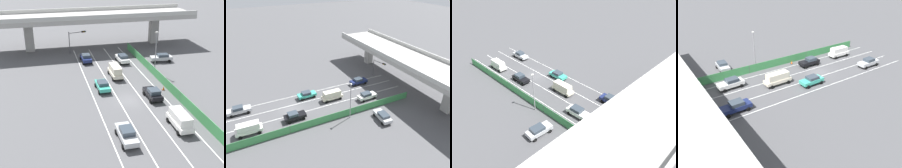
# 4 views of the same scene
# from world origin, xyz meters

# --- Properties ---
(ground_plane) EXTENTS (300.00, 300.00, 0.00)m
(ground_plane) POSITION_xyz_m (0.00, 0.00, 0.00)
(ground_plane) COLOR #4C4C4F
(lane_line_left_edge) EXTENTS (0.14, 45.23, 0.01)m
(lane_line_left_edge) POSITION_xyz_m (-5.30, 4.61, 0.00)
(lane_line_left_edge) COLOR silver
(lane_line_left_edge) RESTS_ON ground
(lane_line_mid_left) EXTENTS (0.14, 45.23, 0.01)m
(lane_line_mid_left) POSITION_xyz_m (-1.77, 4.61, 0.00)
(lane_line_mid_left) COLOR silver
(lane_line_mid_left) RESTS_ON ground
(lane_line_mid_right) EXTENTS (0.14, 45.23, 0.01)m
(lane_line_mid_right) POSITION_xyz_m (1.77, 4.61, 0.00)
(lane_line_mid_right) COLOR silver
(lane_line_mid_right) RESTS_ON ground
(lane_line_right_edge) EXTENTS (0.14, 45.23, 0.01)m
(lane_line_right_edge) POSITION_xyz_m (5.30, 4.61, 0.00)
(lane_line_right_edge) COLOR silver
(lane_line_right_edge) RESTS_ON ground
(elevated_overpass) EXTENTS (46.50, 10.70, 8.43)m
(elevated_overpass) POSITION_xyz_m (0.00, 29.23, 6.75)
(elevated_overpass) COLOR #A09E99
(elevated_overpass) RESTS_ON ground
(green_fence) EXTENTS (0.10, 41.33, 1.60)m
(green_fence) POSITION_xyz_m (7.03, 4.61, 0.80)
(green_fence) COLOR #3D8E4C
(green_fence) RESTS_ON ground
(car_sedan_silver) EXTENTS (1.96, 4.67, 1.72)m
(car_sedan_silver) POSITION_xyz_m (-3.59, -10.05, 0.93)
(car_sedan_silver) COLOR #B7BABC
(car_sedan_silver) RESTS_ON ground
(car_van_cream) EXTENTS (1.95, 4.90, 2.18)m
(car_van_cream) POSITION_xyz_m (0.04, 9.43, 1.24)
(car_van_cream) COLOR beige
(car_van_cream) RESTS_ON ground
(car_van_white) EXTENTS (2.10, 4.74, 2.16)m
(car_van_white) POSITION_xyz_m (3.75, -8.92, 1.23)
(car_van_white) COLOR silver
(car_van_white) RESTS_ON ground
(car_sedan_black) EXTENTS (2.05, 4.30, 1.70)m
(car_sedan_black) POSITION_xyz_m (3.45, -0.36, 0.93)
(car_sedan_black) COLOR black
(car_sedan_black) RESTS_ON ground
(car_taxi_teal) EXTENTS (2.05, 4.29, 1.57)m
(car_taxi_teal) POSITION_xyz_m (-3.35, 4.53, 0.88)
(car_taxi_teal) COLOR teal
(car_taxi_teal) RESTS_ON ground
(car_sedan_navy) EXTENTS (2.09, 4.51, 1.66)m
(car_sedan_navy) POSITION_xyz_m (-3.77, 18.76, 0.91)
(car_sedan_navy) COLOR navy
(car_sedan_navy) RESTS_ON ground
(car_sedan_white) EXTENTS (2.15, 4.49, 1.71)m
(car_sedan_white) POSITION_xyz_m (3.38, 16.62, 0.94)
(car_sedan_white) COLOR white
(car_sedan_white) RESTS_ON ground
(parked_wagon_silver) EXTENTS (4.51, 2.30, 1.64)m
(parked_wagon_silver) POSITION_xyz_m (11.28, 15.19, 0.92)
(parked_wagon_silver) COLOR #B2B5B7
(parked_wagon_silver) RESTS_ON ground
(traffic_light) EXTENTS (3.94, 1.20, 4.86)m
(traffic_light) POSITION_xyz_m (-4.89, 25.43, 3.52)
(traffic_light) COLOR #47474C
(traffic_light) RESTS_ON ground
(street_lamp) EXTENTS (0.60, 0.36, 7.77)m
(street_lamp) POSITION_xyz_m (7.72, 9.83, 4.67)
(street_lamp) COLOR gray
(street_lamp) RESTS_ON ground
(traffic_cone) EXTENTS (0.47, 0.47, 0.73)m
(traffic_cone) POSITION_xyz_m (6.27, 2.15, 0.34)
(traffic_cone) COLOR orange
(traffic_cone) RESTS_ON ground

